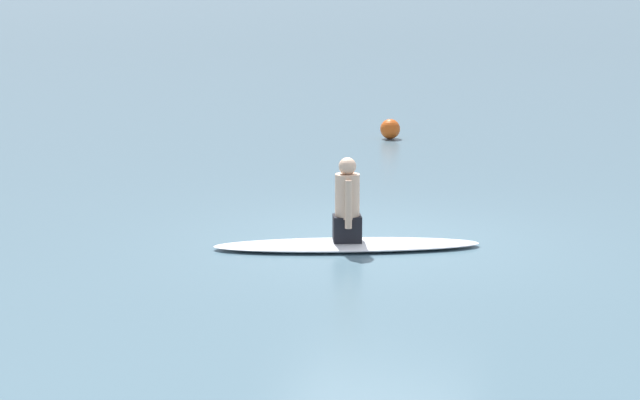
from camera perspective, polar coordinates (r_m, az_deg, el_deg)
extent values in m
plane|color=slate|center=(14.62, 2.86, -1.99)|extent=(400.00, 400.00, 0.00)
ellipsoid|color=white|center=(14.14, 1.36, -2.25)|extent=(2.05, 3.30, 0.09)
cube|color=black|center=(14.09, 1.37, -1.43)|extent=(0.40, 0.43, 0.33)
cylinder|color=#D6AD8E|center=(14.01, 1.38, 0.22)|extent=(0.40, 0.40, 0.54)
sphere|color=#D6AD8E|center=(13.94, 1.38, 1.70)|extent=(0.22, 0.22, 0.22)
cylinder|color=#D6AD8E|center=(13.84, 1.44, -0.22)|extent=(0.12, 0.12, 0.60)
cylinder|color=#D6AD8E|center=(14.20, 1.31, 0.08)|extent=(0.12, 0.12, 0.60)
sphere|color=#E55919|center=(23.14, 3.53, 3.57)|extent=(0.41, 0.41, 0.41)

